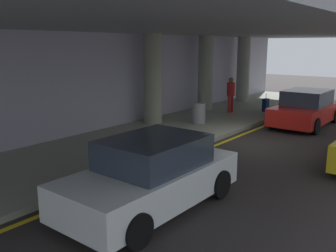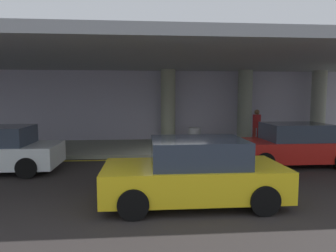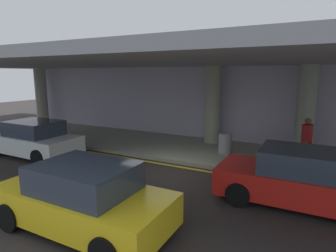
# 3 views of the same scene
# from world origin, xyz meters

# --- Properties ---
(ground_plane) EXTENTS (60.00, 60.00, 0.00)m
(ground_plane) POSITION_xyz_m (0.00, 0.00, 0.00)
(ground_plane) COLOR #2D2928
(sidewalk) EXTENTS (26.00, 4.20, 0.15)m
(sidewalk) POSITION_xyz_m (0.00, 3.10, 0.07)
(sidewalk) COLOR gray
(sidewalk) RESTS_ON ground
(lane_stripe_yellow) EXTENTS (26.00, 0.14, 0.01)m
(lane_stripe_yellow) POSITION_xyz_m (0.00, 0.74, 0.00)
(lane_stripe_yellow) COLOR yellow
(lane_stripe_yellow) RESTS_ON ground
(support_column_left_mid) EXTENTS (0.74, 0.74, 3.65)m
(support_column_left_mid) POSITION_xyz_m (0.00, 4.42, 1.97)
(support_column_left_mid) COLOR gray
(support_column_left_mid) RESTS_ON sidewalk
(support_column_center) EXTENTS (0.74, 0.74, 3.65)m
(support_column_center) POSITION_xyz_m (4.00, 4.42, 1.97)
(support_column_center) COLOR gray
(support_column_center) RESTS_ON sidewalk
(support_column_right_mid) EXTENTS (0.74, 0.74, 3.65)m
(support_column_right_mid) POSITION_xyz_m (8.00, 4.42, 1.97)
(support_column_right_mid) COLOR gray
(support_column_right_mid) RESTS_ON sidewalk
(ceiling_overhang) EXTENTS (28.00, 13.20, 0.30)m
(ceiling_overhang) POSITION_xyz_m (0.00, 2.60, 3.95)
(ceiling_overhang) COLOR gray
(ceiling_overhang) RESTS_ON support_column_far_left
(terminal_back_wall) EXTENTS (26.00, 0.30, 3.80)m
(terminal_back_wall) POSITION_xyz_m (0.00, 5.35, 1.90)
(terminal_back_wall) COLOR #ADAABF
(terminal_back_wall) RESTS_ON ground
(car_red) EXTENTS (4.10, 1.92, 1.50)m
(car_red) POSITION_xyz_m (4.08, -0.55, 0.71)
(car_red) COLOR red
(car_red) RESTS_ON ground
(car_yellow_taxi) EXTENTS (4.10, 1.92, 1.50)m
(car_yellow_taxi) POSITION_xyz_m (-0.08, -4.05, 0.71)
(car_yellow_taxi) COLOR yellow
(car_yellow_taxi) RESTS_ON ground
(traveler_with_luggage) EXTENTS (0.38, 0.38, 1.68)m
(traveler_with_luggage) POSITION_xyz_m (4.13, 3.06, 1.11)
(traveler_with_luggage) COLOR maroon
(traveler_with_luggage) RESTS_ON sidewalk
(suitcase_upright_primary) EXTENTS (0.36, 0.22, 0.90)m
(suitcase_upright_primary) POSITION_xyz_m (5.47, 1.84, 0.46)
(suitcase_upright_primary) COLOR #0A2353
(suitcase_upright_primary) RESTS_ON sidewalk
(trash_bin_steel) EXTENTS (0.56, 0.56, 0.85)m
(trash_bin_steel) POSITION_xyz_m (1.11, 2.87, 0.57)
(trash_bin_steel) COLOR gray
(trash_bin_steel) RESTS_ON sidewalk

